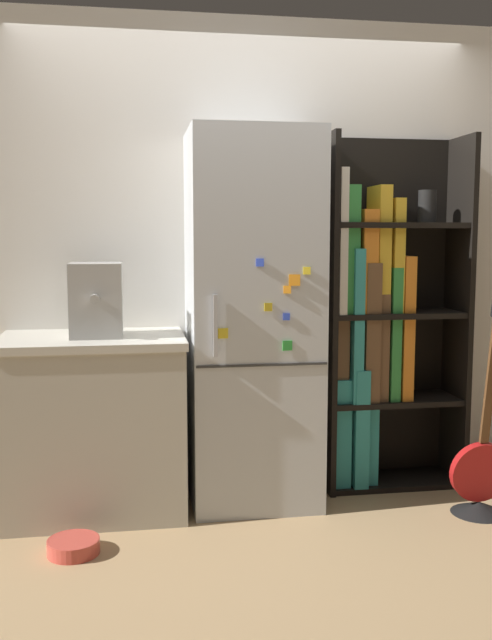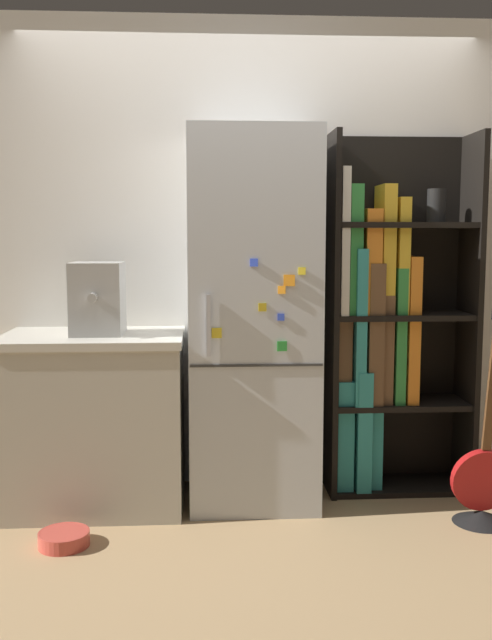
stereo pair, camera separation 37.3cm
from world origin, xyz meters
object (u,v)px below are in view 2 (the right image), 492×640
(refrigerator, at_px, (253,320))
(pet_bowl, at_px, (64,538))
(bookshelf, at_px, (380,327))
(guitar, at_px, (483,490))
(espresso_machine, at_px, (98,298))

(refrigerator, bearing_deg, pet_bowl, -149.04)
(refrigerator, bearing_deg, bookshelf, 11.14)
(refrigerator, height_order, bookshelf, bookshelf)
(bookshelf, height_order, guitar, bookshelf)
(refrigerator, xyz_separation_m, bookshelf, (0.72, 0.14, -0.06))
(pet_bowl, bearing_deg, refrigerator, 30.96)
(pet_bowl, bearing_deg, guitar, 4.13)
(bookshelf, bearing_deg, refrigerator, -168.86)
(refrigerator, distance_m, espresso_machine, 0.81)
(bookshelf, xyz_separation_m, pet_bowl, (-1.62, -0.68, -0.88))
(refrigerator, xyz_separation_m, pet_bowl, (-0.90, -0.54, -0.94))
(espresso_machine, height_order, guitar, espresso_machine)
(bookshelf, relative_size, espresso_machine, 5.29)
(espresso_machine, distance_m, guitar, 2.16)
(refrigerator, relative_size, bookshelf, 0.99)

